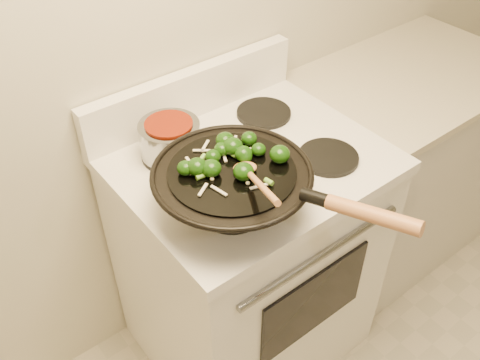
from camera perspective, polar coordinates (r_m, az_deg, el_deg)
stove at (r=1.91m, az=0.83°, el=-8.16°), size 0.78×0.67×1.08m
counter_unit at (r=2.40m, az=16.10°, el=1.54°), size 0.90×0.62×0.91m
wok at (r=1.37m, az=-0.67°, el=-0.88°), size 0.41×0.67×0.21m
stirfry at (r=1.35m, az=-1.00°, el=2.52°), size 0.27×0.25×0.05m
wooden_spoon at (r=1.26m, az=1.44°, el=0.29°), size 0.14×0.26×0.11m
saucepan at (r=1.58m, az=-7.45°, el=4.42°), size 0.18×0.29×0.11m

